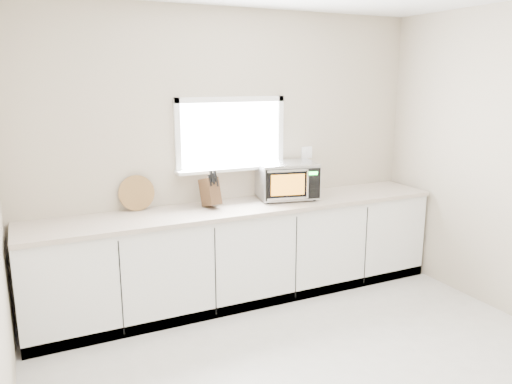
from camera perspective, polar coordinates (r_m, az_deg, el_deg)
back_wall at (r=4.80m, az=-2.94°, el=4.43°), size 4.00×0.17×2.70m
cabinets at (r=4.76m, az=-1.44°, el=-7.11°), size 3.92×0.60×0.88m
countertop at (r=4.62m, az=-1.42°, el=-1.77°), size 3.92×0.64×0.04m
microwave at (r=4.85m, az=3.53°, el=1.42°), size 0.62×0.53×0.36m
knife_block at (r=4.53m, az=-5.26°, el=0.08°), size 0.16×0.26×0.35m
cutting_board at (r=4.53m, az=-13.49°, el=-0.11°), size 0.32×0.08×0.32m
coffee_grinder at (r=4.85m, az=4.66°, el=0.44°), size 0.14×0.14×0.22m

